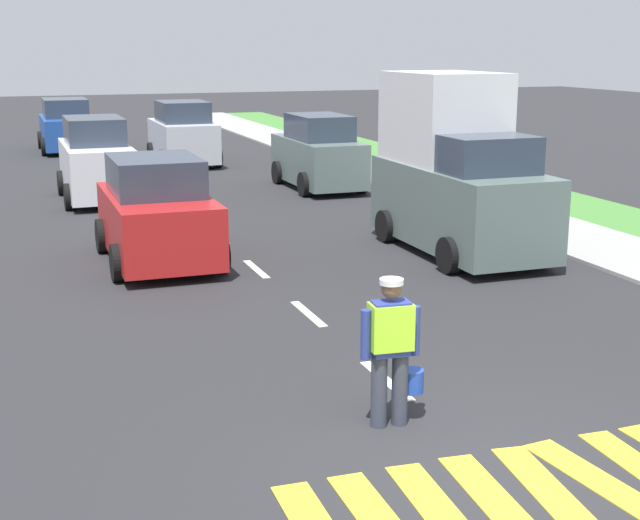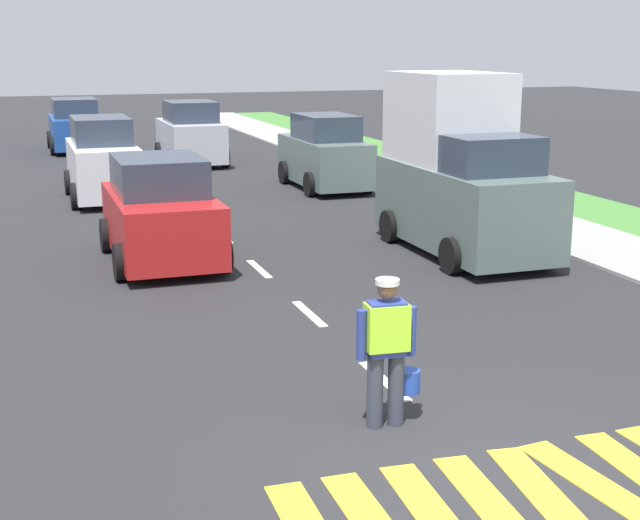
# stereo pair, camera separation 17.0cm
# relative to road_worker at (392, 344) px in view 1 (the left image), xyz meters

# --- Properties ---
(ground_plane) EXTENTS (96.00, 96.00, 0.00)m
(ground_plane) POSITION_rel_road_worker_xyz_m (0.49, 19.52, -0.93)
(ground_plane) COLOR #28282B
(sidewalk_right) EXTENTS (2.40, 72.00, 0.14)m
(sidewalk_right) POSITION_rel_road_worker_xyz_m (7.69, 8.52, -0.93)
(sidewalk_right) COLOR #9E9E99
(sidewalk_right) RESTS_ON ground
(grass_verge_right) EXTENTS (2.40, 72.00, 0.06)m
(grass_verge_right) POSITION_rel_road_worker_xyz_m (10.09, 8.52, -0.93)
(grass_verge_right) COLOR #478438
(grass_verge_right) RESTS_ON ground
(crosswalk_stripes) EXTENTS (4.41, 1.93, 0.01)m
(crosswalk_stripes) POSITION_rel_road_worker_xyz_m (0.49, -1.91, -0.92)
(crosswalk_stripes) COLOR yellow
(crosswalk_stripes) RESTS_ON ground
(lane_center_line) EXTENTS (0.14, 46.40, 0.01)m
(lane_center_line) POSITION_rel_road_worker_xyz_m (0.49, 23.72, -0.93)
(lane_center_line) COLOR silver
(lane_center_line) RESTS_ON ground
(road_worker) EXTENTS (0.77, 0.36, 1.67)m
(road_worker) POSITION_rel_road_worker_xyz_m (0.00, 0.00, 0.00)
(road_worker) COLOR #383D4C
(road_worker) RESTS_ON ground
(delivery_truck) EXTENTS (2.16, 4.60, 3.54)m
(delivery_truck) POSITION_rel_road_worker_xyz_m (4.69, 7.37, 0.68)
(delivery_truck) COLOR slate
(delivery_truck) RESTS_ON ground
(car_parked_far) EXTENTS (1.89, 3.99, 2.13)m
(car_parked_far) POSITION_rel_road_worker_xyz_m (4.78, 15.82, 0.06)
(car_parked_far) COLOR slate
(car_parked_far) RESTS_ON ground
(car_oncoming_third) EXTENTS (2.10, 4.14, 2.02)m
(car_oncoming_third) POSITION_rel_road_worker_xyz_m (-1.35, 27.85, 0.01)
(car_oncoming_third) COLOR #1E4799
(car_oncoming_third) RESTS_ON ground
(car_oncoming_lead) EXTENTS (2.08, 3.88, 2.02)m
(car_oncoming_lead) POSITION_rel_road_worker_xyz_m (-1.11, 8.43, 0.01)
(car_oncoming_lead) COLOR red
(car_oncoming_lead) RESTS_ON ground
(car_outgoing_far) EXTENTS (2.06, 3.84, 2.18)m
(car_outgoing_far) POSITION_rel_road_worker_xyz_m (2.14, 22.35, 0.08)
(car_outgoing_far) COLOR silver
(car_outgoing_far) RESTS_ON ground
(car_oncoming_second) EXTENTS (1.91, 3.98, 2.20)m
(car_oncoming_second) POSITION_rel_road_worker_xyz_m (-1.46, 15.93, 0.09)
(car_oncoming_second) COLOR silver
(car_oncoming_second) RESTS_ON ground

